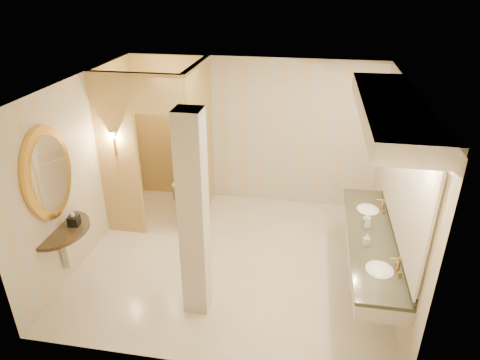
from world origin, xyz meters
name	(u,v)px	position (x,y,z in m)	size (l,w,h in m)	color
floor	(233,259)	(0.00, 0.00, 0.00)	(4.50, 4.50, 0.00)	#F1E4D0
ceiling	(231,85)	(0.00, 0.00, 2.70)	(4.50, 4.50, 0.00)	white
wall_back	(253,133)	(0.00, 2.00, 1.35)	(4.50, 0.02, 2.70)	beige
wall_front	(195,268)	(0.00, -2.00, 1.35)	(4.50, 0.02, 2.70)	beige
wall_left	(84,169)	(-2.25, 0.00, 1.35)	(0.02, 4.00, 2.70)	beige
wall_right	(399,193)	(2.25, 0.00, 1.35)	(0.02, 4.00, 2.70)	beige
toilet_closet	(176,148)	(-1.13, 0.97, 1.39)	(1.50, 1.55, 2.70)	tan
wall_sconce	(113,136)	(-1.93, 0.43, 1.73)	(0.14, 0.14, 0.42)	#B47B39
vanity	(384,185)	(1.98, -0.35, 1.63)	(0.75, 2.82, 2.09)	beige
console_shelf	(53,198)	(-2.21, -0.89, 1.34)	(0.96, 0.96, 1.93)	black
pillar	(194,218)	(-0.26, -1.08, 1.35)	(0.31, 0.31, 2.70)	beige
tissue_box	(74,221)	(-2.05, -0.77, 0.94)	(0.14, 0.14, 0.14)	black
toilet	(186,193)	(-1.11, 1.33, 0.35)	(0.39, 0.69, 0.71)	white
soap_bottle_a	(366,240)	(1.84, -0.57, 0.95)	(0.07, 0.07, 0.15)	beige
soap_bottle_b	(366,218)	(1.88, 0.01, 0.93)	(0.08, 0.08, 0.11)	silver
soap_bottle_c	(368,221)	(1.89, -0.16, 0.99)	(0.09, 0.09, 0.22)	#C6B28C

